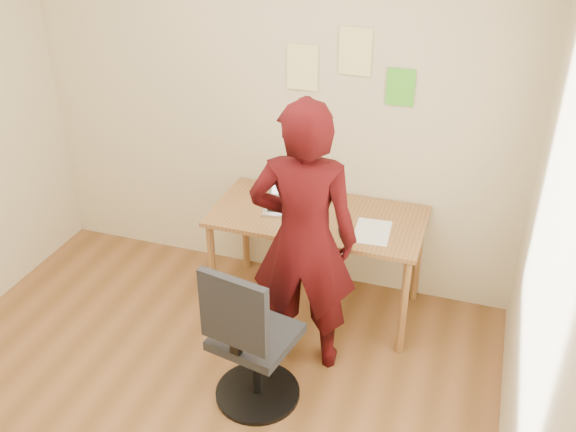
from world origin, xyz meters
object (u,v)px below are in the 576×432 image
(desk, at_px, (318,226))
(phone, at_px, (343,233))
(office_chair, at_px, (250,347))
(laptop, at_px, (293,199))
(person, at_px, (304,240))

(desk, bearing_deg, phone, -39.51)
(office_chair, bearing_deg, phone, 80.49)
(phone, xyz_separation_m, office_chair, (-0.31, -0.83, -0.33))
(desk, bearing_deg, office_chair, -95.33)
(laptop, xyz_separation_m, person, (0.26, -0.60, 0.07))
(desk, distance_m, phone, 0.29)
(laptop, xyz_separation_m, office_chair, (0.10, -1.07, -0.38))
(desk, relative_size, office_chair, 1.45)
(desk, distance_m, laptop, 0.25)
(laptop, bearing_deg, desk, -26.30)
(desk, distance_m, person, 0.58)
(office_chair, distance_m, person, 0.68)
(desk, xyz_separation_m, phone, (0.22, -0.18, 0.09))
(laptop, height_order, phone, laptop)
(phone, bearing_deg, desk, 118.22)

